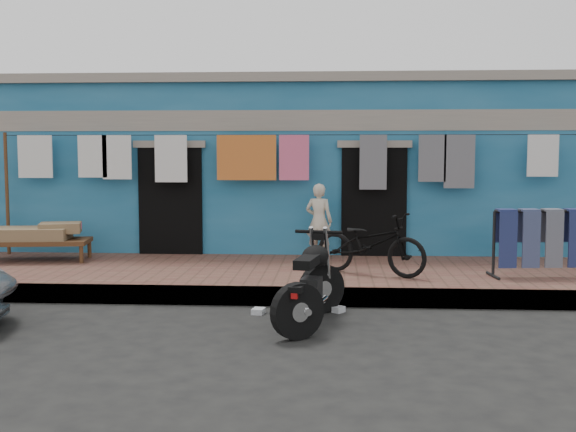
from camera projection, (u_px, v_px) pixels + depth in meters
The scene contains 13 objects.
ground at pixel (276, 336), 7.98m from camera, with size 80.00×80.00×0.00m, color black.
sidewalk at pixel (292, 277), 10.95m from camera, with size 28.00×3.00×0.25m, color brown.
curb at pixel (286, 296), 9.51m from camera, with size 28.00×0.10×0.25m, color gray.
building at pixel (304, 168), 14.77m from camera, with size 12.20×5.20×3.36m.
clothesline at pixel (273, 163), 12.06m from camera, with size 10.06×0.06×2.10m.
seated_person at pixel (319, 221), 11.95m from camera, with size 0.45×0.30×1.25m, color beige.
bicycle at pixel (371, 237), 10.40m from camera, with size 0.60×1.70×1.10m, color black.
motorcycle at pixel (310, 280), 8.42m from camera, with size 0.87×1.73×1.07m, color black, non-canonical shape.
charpoy at pixel (37, 243), 11.74m from camera, with size 1.84×1.05×0.59m, color brown, non-canonical shape.
jeans_rack at pixel (562, 242), 10.25m from camera, with size 2.12×0.65×1.00m, color black, non-canonical shape.
litter_a at pixel (290, 312), 8.99m from camera, with size 0.18×0.14×0.08m, color silver.
litter_b at pixel (339, 310), 9.12m from camera, with size 0.15×0.11×0.07m, color silver.
litter_c at pixel (259, 311), 9.04m from camera, with size 0.18×0.14×0.07m, color silver.
Camera 1 is at (0.64, -7.80, 2.05)m, focal length 45.00 mm.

